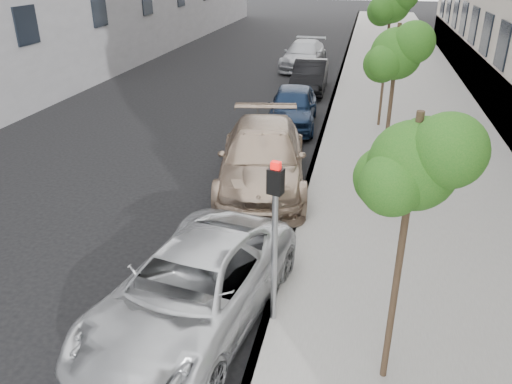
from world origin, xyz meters
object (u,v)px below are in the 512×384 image
(minivan, at_px, (192,289))
(suv, at_px, (263,157))
(sedan_black, at_px, (310,76))
(sedan_blue, at_px, (292,106))
(tree_far, at_px, (392,3))
(tree_near, at_px, (415,166))
(tree_mid, at_px, (397,54))
(sedan_rear, at_px, (304,55))
(signal_pole, at_px, (275,225))

(minivan, relative_size, suv, 0.88)
(sedan_black, bearing_deg, sedan_blue, -91.56)
(suv, bearing_deg, sedan_blue, 80.59)
(tree_far, xyz_separation_m, minivan, (-3.33, -12.30, -3.81))
(tree_far, height_order, sedan_blue, tree_far)
(tree_near, xyz_separation_m, suv, (-3.33, 6.84, -2.75))
(tree_mid, xyz_separation_m, minivan, (-3.33, -5.80, -3.17))
(tree_far, xyz_separation_m, suv, (-3.33, -6.16, -3.68))
(tree_near, distance_m, tree_mid, 6.51)
(tree_mid, bearing_deg, minivan, -119.83)
(sedan_black, bearing_deg, tree_near, -81.31)
(tree_near, xyz_separation_m, tree_mid, (0.00, 6.50, 0.28))
(sedan_blue, xyz_separation_m, sedan_rear, (-0.99, 11.25, 0.01))
(tree_near, bearing_deg, tree_mid, 90.00)
(tree_mid, xyz_separation_m, sedan_rear, (-4.32, 17.39, -3.12))
(tree_mid, xyz_separation_m, tree_far, (0.00, 6.50, 0.64))
(tree_near, relative_size, sedan_rear, 0.79)
(suv, height_order, sedan_black, suv)
(minivan, height_order, sedan_blue, sedan_blue)
(minivan, bearing_deg, tree_far, 84.54)
(tree_near, height_order, sedan_rear, tree_near)
(tree_mid, bearing_deg, signal_pole, -109.18)
(tree_far, bearing_deg, tree_mid, -90.00)
(suv, distance_m, sedan_rear, 17.07)
(tree_near, relative_size, sedan_blue, 0.94)
(minivan, distance_m, suv, 6.15)
(tree_far, bearing_deg, sedan_black, 121.68)
(minivan, bearing_deg, signal_pole, 20.28)
(tree_far, bearing_deg, signal_pole, -99.09)
(suv, bearing_deg, signal_pole, -86.03)
(signal_pole, distance_m, suv, 6.16)
(tree_mid, xyz_separation_m, sedan_blue, (-3.33, 6.13, -3.13))
(suv, xyz_separation_m, sedan_black, (0.00, 11.55, -0.12))
(tree_near, height_order, suv, tree_near)
(sedan_rear, bearing_deg, minivan, -84.88)
(tree_mid, distance_m, sedan_rear, 18.18)
(sedan_rear, bearing_deg, tree_near, -77.08)
(tree_far, relative_size, minivan, 1.01)
(tree_mid, bearing_deg, tree_far, 90.00)
(sedan_blue, bearing_deg, minivan, -94.15)
(minivan, relative_size, sedan_blue, 1.16)
(sedan_rear, bearing_deg, signal_pole, -81.37)
(tree_far, height_order, suv, tree_far)
(suv, distance_m, sedan_blue, 5.79)
(tree_far, distance_m, sedan_black, 7.39)
(tree_mid, height_order, suv, tree_mid)
(tree_near, distance_m, signal_pole, 2.68)
(tree_near, bearing_deg, sedan_rear, 100.25)
(sedan_black, bearing_deg, sedan_rear, 98.69)
(tree_near, xyz_separation_m, tree_far, (0.00, 13.00, 0.92))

